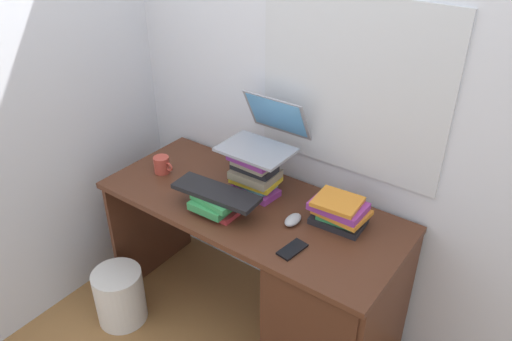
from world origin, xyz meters
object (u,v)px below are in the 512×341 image
at_px(book_stack_keyboard_riser, 216,203).
at_px(mug, 162,165).
at_px(book_stack_tall, 255,171).
at_px(computer_mouse, 293,220).
at_px(laptop, 265,135).
at_px(book_stack_side, 339,211).
at_px(cell_phone, 292,249).
at_px(keyboard, 216,192).
at_px(desk, 313,295).
at_px(wastebasket, 120,296).

distance_m(book_stack_keyboard_riser, mug, 0.47).
bearing_deg(book_stack_tall, computer_mouse, -20.47).
bearing_deg(laptop, computer_mouse, -32.42).
height_order(book_stack_tall, book_stack_side, book_stack_tall).
distance_m(book_stack_keyboard_riser, book_stack_side, 0.56).
bearing_deg(cell_phone, mug, 179.47).
bearing_deg(keyboard, mug, 163.55).
distance_m(desk, mug, 1.01).
bearing_deg(desk, book_stack_tall, 164.02).
bearing_deg(wastebasket, keyboard, 29.95).
bearing_deg(book_stack_tall, book_stack_side, 1.55).
bearing_deg(book_stack_side, wastebasket, -152.05).
bearing_deg(desk, laptop, 155.20).
height_order(book_stack_side, wastebasket, book_stack_side).
bearing_deg(cell_phone, book_stack_keyboard_riser, -176.02).
relative_size(keyboard, computer_mouse, 4.04).
height_order(keyboard, computer_mouse, keyboard).
height_order(book_stack_keyboard_riser, computer_mouse, book_stack_keyboard_riser).
height_order(book_stack_tall, laptop, laptop).
xyz_separation_m(keyboard, cell_phone, (0.44, -0.04, -0.09)).
distance_m(computer_mouse, mug, 0.80).
relative_size(laptop, mug, 2.96).
distance_m(desk, book_stack_keyboard_riser, 0.63).
bearing_deg(laptop, cell_phone, -41.58).
bearing_deg(wastebasket, book_stack_keyboard_riser, 29.29).
bearing_deg(mug, wastebasket, -94.44).
bearing_deg(cell_phone, laptop, 146.32).
xyz_separation_m(book_stack_tall, book_stack_side, (0.45, 0.01, -0.05)).
height_order(book_stack_side, cell_phone, book_stack_side).
xyz_separation_m(book_stack_tall, mug, (-0.51, -0.14, -0.07)).
xyz_separation_m(desk, book_stack_tall, (-0.43, 0.12, 0.47)).
distance_m(book_stack_side, keyboard, 0.56).
distance_m(desk, book_stack_tall, 0.65).
bearing_deg(book_stack_side, book_stack_tall, -178.45).
bearing_deg(keyboard, book_stack_side, 21.63).
xyz_separation_m(desk, keyboard, (-0.48, -0.11, 0.45)).
bearing_deg(book_stack_side, laptop, 172.22).
xyz_separation_m(keyboard, wastebasket, (-0.48, -0.28, -0.71)).
distance_m(desk, book_stack_side, 0.44).
relative_size(desk, book_stack_keyboard_riser, 6.55).
height_order(desk, book_stack_keyboard_riser, book_stack_keyboard_riser).
height_order(book_stack_tall, book_stack_keyboard_riser, book_stack_tall).
xyz_separation_m(book_stack_side, mug, (-0.96, -0.15, -0.02)).
xyz_separation_m(desk, cell_phone, (-0.04, -0.15, 0.36)).
xyz_separation_m(book_stack_keyboard_riser, computer_mouse, (0.34, 0.13, -0.03)).
height_order(desk, laptop, laptop).
distance_m(book_stack_tall, book_stack_side, 0.46).
height_order(desk, keyboard, keyboard).
bearing_deg(laptop, wastebasket, -132.54).
relative_size(book_stack_keyboard_riser, book_stack_side, 0.90).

